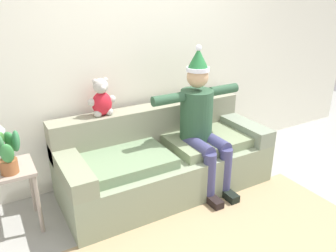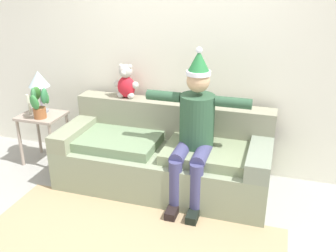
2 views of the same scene
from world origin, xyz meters
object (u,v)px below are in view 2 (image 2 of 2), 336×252
side_table (43,124)px  candle_tall (29,101)px  couch (165,155)px  person_seated (195,127)px  potted_plant (39,102)px  teddy_bear (126,83)px  table_lamp (39,81)px

side_table → candle_tall: candle_tall is taller
couch → candle_tall: candle_tall is taller
person_seated → side_table: (-1.87, 0.21, -0.27)m
potted_plant → side_table: bearing=123.4°
couch → person_seated: bearing=-25.3°
person_seated → side_table: size_ratio=2.51×
potted_plant → couch: bearing=1.6°
side_table → couch: bearing=-1.8°
side_table → candle_tall: size_ratio=2.53×
candle_tall → couch: bearing=-0.9°
teddy_bear → table_lamp: size_ratio=0.77×
couch → table_lamp: 1.69m
teddy_bear → potted_plant: size_ratio=1.02×
potted_plant → person_seated: bearing=-3.9°
teddy_bear → potted_plant: (-0.92, -0.33, -0.21)m
candle_tall → table_lamp: bearing=46.9°
table_lamp → potted_plant: 0.27m
side_table → person_seated: bearing=-6.5°
potted_plant → candle_tall: 0.21m
person_seated → table_lamp: size_ratio=3.06×
person_seated → teddy_bear: size_ratio=3.94×
table_lamp → potted_plant: size_ratio=1.32×
teddy_bear → side_table: (-0.98, -0.24, -0.51)m
couch → side_table: bearing=178.2°
table_lamp → potted_plant: bearing=-60.3°
couch → person_seated: (0.35, -0.17, 0.43)m
couch → table_lamp: table_lamp is taller
side_table → table_lamp: 0.50m
potted_plant → candle_tall: size_ratio=1.57×
couch → teddy_bear: size_ratio=5.73×
couch → person_seated: size_ratio=1.45×
person_seated → potted_plant: (-1.81, 0.12, 0.03)m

